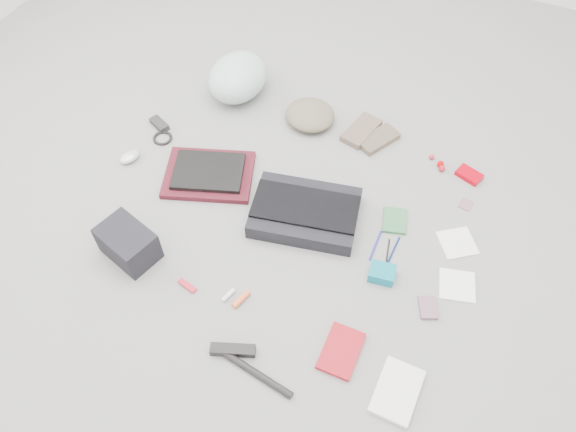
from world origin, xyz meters
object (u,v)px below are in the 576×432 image
at_px(bike_helmet, 238,77).
at_px(accordion_wallet, 382,273).
at_px(laptop, 208,171).
at_px(camera_bag, 128,243).
at_px(messenger_bag, 305,213).
at_px(book_red, 341,351).

height_order(bike_helmet, accordion_wallet, bike_helmet).
relative_size(laptop, camera_bag, 1.39).
relative_size(messenger_bag, bike_helmet, 1.28).
height_order(laptop, accordion_wallet, accordion_wallet).
bearing_deg(bike_helmet, laptop, -73.46).
bearing_deg(messenger_bag, bike_helmet, 124.75).
xyz_separation_m(bike_helmet, accordion_wallet, (0.96, -0.69, -0.07)).
bearing_deg(camera_bag, bike_helmet, 108.93).
bearing_deg(laptop, bike_helmet, 83.74).
distance_m(camera_bag, accordion_wallet, 0.96).
distance_m(bike_helmet, book_red, 1.39).
bearing_deg(accordion_wallet, book_red, -103.06).
bearing_deg(laptop, camera_bag, -119.97).
relative_size(bike_helmet, camera_bag, 1.55).
bearing_deg(laptop, messenger_bag, -23.79).
relative_size(messenger_bag, camera_bag, 1.99).
xyz_separation_m(laptop, camera_bag, (-0.08, -0.46, 0.03)).
distance_m(bike_helmet, accordion_wallet, 1.18).
distance_m(laptop, accordion_wallet, 0.85).
xyz_separation_m(bike_helmet, book_red, (0.93, -1.03, -0.09)).
bearing_deg(camera_bag, laptop, 96.24).
bearing_deg(accordion_wallet, camera_bag, -169.97).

